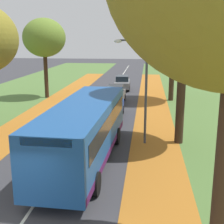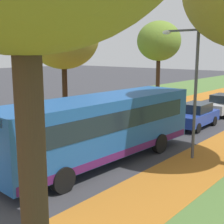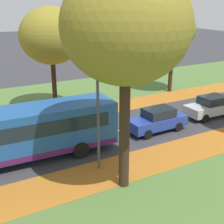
{
  "view_description": "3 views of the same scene",
  "coord_description": "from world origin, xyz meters",
  "px_view_note": "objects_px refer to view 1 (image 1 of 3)",
  "views": [
    {
      "loc": [
        4.06,
        -7.58,
        6.1
      ],
      "look_at": [
        1.94,
        10.95,
        1.57
      ],
      "focal_mm": 50.0,
      "sensor_mm": 36.0,
      "label": 1
    },
    {
      "loc": [
        10.2,
        -3.33,
        4.93
      ],
      "look_at": [
        -0.69,
        9.52,
        1.69
      ],
      "focal_mm": 50.0,
      "sensor_mm": 36.0,
      "label": 2
    },
    {
      "loc": [
        17.18,
        3.29,
        8.46
      ],
      "look_at": [
        1.26,
        12.21,
        1.96
      ],
      "focal_mm": 50.0,
      "sensor_mm": 36.0,
      "label": 3
    }
  ],
  "objects_px": {
    "streetlamp_right": "(140,80)",
    "bus": "(85,129)",
    "tree_left_mid": "(44,38)",
    "car_grey_third_in_line": "(122,83)",
    "car_silver_following": "(115,94)",
    "car_blue_lead": "(111,107)",
    "tree_right_near": "(185,10)",
    "tree_right_mid": "(174,21)"
  },
  "relations": [
    {
      "from": "tree_left_mid",
      "to": "bus",
      "type": "xyz_separation_m",
      "value": [
        7.22,
        -16.19,
        -4.24
      ]
    },
    {
      "from": "tree_left_mid",
      "to": "car_grey_third_in_line",
      "type": "xyz_separation_m",
      "value": [
        7.27,
        5.76,
        -5.13
      ]
    },
    {
      "from": "car_blue_lead",
      "to": "car_silver_following",
      "type": "height_order",
      "value": "same"
    },
    {
      "from": "tree_right_near",
      "to": "tree_right_mid",
      "type": "distance_m",
      "value": 12.67
    },
    {
      "from": "car_grey_third_in_line",
      "to": "tree_left_mid",
      "type": "bearing_deg",
      "value": -141.62
    },
    {
      "from": "car_silver_following",
      "to": "tree_right_mid",
      "type": "bearing_deg",
      "value": 18.57
    },
    {
      "from": "tree_left_mid",
      "to": "bus",
      "type": "bearing_deg",
      "value": -65.96
    },
    {
      "from": "car_silver_following",
      "to": "tree_left_mid",
      "type": "bearing_deg",
      "value": 165.72
    },
    {
      "from": "bus",
      "to": "car_grey_third_in_line",
      "type": "relative_size",
      "value": 2.45
    },
    {
      "from": "tree_right_mid",
      "to": "bus",
      "type": "xyz_separation_m",
      "value": [
        -5.3,
        -16.15,
        -5.83
      ]
    },
    {
      "from": "tree_left_mid",
      "to": "bus",
      "type": "height_order",
      "value": "tree_left_mid"
    },
    {
      "from": "tree_left_mid",
      "to": "car_grey_third_in_line",
      "type": "height_order",
      "value": "tree_left_mid"
    },
    {
      "from": "tree_right_near",
      "to": "bus",
      "type": "height_order",
      "value": "tree_right_near"
    },
    {
      "from": "tree_right_near",
      "to": "tree_left_mid",
      "type": "bearing_deg",
      "value": 133.66
    },
    {
      "from": "bus",
      "to": "car_blue_lead",
      "type": "distance_m",
      "value": 9.01
    },
    {
      "from": "streetlamp_right",
      "to": "tree_left_mid",
      "type": "bearing_deg",
      "value": 126.94
    },
    {
      "from": "tree_right_mid",
      "to": "car_blue_lead",
      "type": "xyz_separation_m",
      "value": [
        -5.04,
        -7.19,
        -6.72
      ]
    },
    {
      "from": "tree_right_near",
      "to": "streetlamp_right",
      "type": "distance_m",
      "value": 4.39
    },
    {
      "from": "streetlamp_right",
      "to": "bus",
      "type": "xyz_separation_m",
      "value": [
        -2.59,
        -3.15,
        -2.03
      ]
    },
    {
      "from": "car_blue_lead",
      "to": "car_grey_third_in_line",
      "type": "xyz_separation_m",
      "value": [
        -0.22,
        12.99,
        0.0
      ]
    },
    {
      "from": "tree_left_mid",
      "to": "bus",
      "type": "distance_m",
      "value": 18.23
    },
    {
      "from": "car_silver_following",
      "to": "streetlamp_right",
      "type": "bearing_deg",
      "value": -76.88
    },
    {
      "from": "streetlamp_right",
      "to": "car_grey_third_in_line",
      "type": "height_order",
      "value": "streetlamp_right"
    },
    {
      "from": "tree_right_mid",
      "to": "car_blue_lead",
      "type": "bearing_deg",
      "value": -125.0
    },
    {
      "from": "tree_right_near",
      "to": "tree_right_mid",
      "type": "relative_size",
      "value": 0.98
    },
    {
      "from": "bus",
      "to": "tree_left_mid",
      "type": "bearing_deg",
      "value": 114.04
    },
    {
      "from": "car_silver_following",
      "to": "car_grey_third_in_line",
      "type": "relative_size",
      "value": 0.99
    },
    {
      "from": "bus",
      "to": "car_silver_following",
      "type": "distance_m",
      "value": 14.39
    },
    {
      "from": "streetlamp_right",
      "to": "car_grey_third_in_line",
      "type": "relative_size",
      "value": 1.4
    },
    {
      "from": "tree_left_mid",
      "to": "tree_right_mid",
      "type": "xyz_separation_m",
      "value": [
        12.52,
        -0.04,
        1.59
      ]
    },
    {
      "from": "tree_right_mid",
      "to": "car_silver_following",
      "type": "xyz_separation_m",
      "value": [
        -5.33,
        -1.79,
        -6.72
      ]
    },
    {
      "from": "bus",
      "to": "car_blue_lead",
      "type": "bearing_deg",
      "value": 88.3
    },
    {
      "from": "car_silver_following",
      "to": "car_blue_lead",
      "type": "bearing_deg",
      "value": -86.91
    },
    {
      "from": "tree_left_mid",
      "to": "car_blue_lead",
      "type": "height_order",
      "value": "tree_left_mid"
    },
    {
      "from": "car_blue_lead",
      "to": "car_grey_third_in_line",
      "type": "height_order",
      "value": "same"
    },
    {
      "from": "streetlamp_right",
      "to": "car_blue_lead",
      "type": "distance_m",
      "value": 6.91
    },
    {
      "from": "tree_left_mid",
      "to": "car_grey_third_in_line",
      "type": "distance_m",
      "value": 10.6
    },
    {
      "from": "tree_right_near",
      "to": "car_blue_lead",
      "type": "xyz_separation_m",
      "value": [
        -4.63,
        5.47,
        -6.65
      ]
    },
    {
      "from": "tree_right_mid",
      "to": "streetlamp_right",
      "type": "xyz_separation_m",
      "value": [
        -2.71,
        -13.0,
        -3.79
      ]
    },
    {
      "from": "tree_right_near",
      "to": "car_silver_following",
      "type": "xyz_separation_m",
      "value": [
        -4.92,
        10.87,
        -6.65
      ]
    },
    {
      "from": "car_blue_lead",
      "to": "tree_right_mid",
      "type": "bearing_deg",
      "value": 55.0
    },
    {
      "from": "streetlamp_right",
      "to": "tree_right_mid",
      "type": "bearing_deg",
      "value": 78.21
    }
  ]
}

